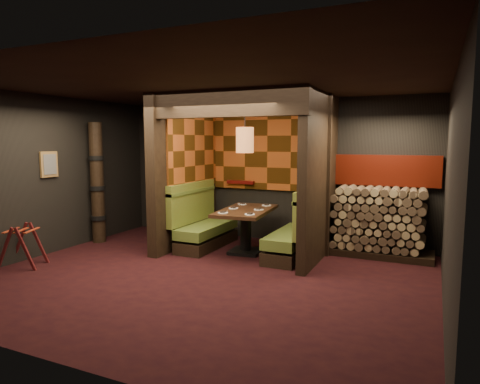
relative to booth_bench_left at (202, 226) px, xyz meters
name	(u,v)px	position (x,y,z in m)	size (l,w,h in m)	color
floor	(204,278)	(0.96, -1.65, -0.41)	(6.50, 5.50, 0.02)	black
ceiling	(202,83)	(0.96, -1.65, 2.46)	(6.50, 5.50, 0.02)	black
wall_back	(270,171)	(0.96, 1.11, 1.02)	(6.50, 0.02, 2.85)	black
wall_front	(48,211)	(0.96, -4.41, 1.02)	(6.50, 0.02, 2.85)	black
wall_left	(43,175)	(-2.30, -1.65, 1.02)	(0.02, 5.50, 2.85)	black
wall_right	(451,195)	(4.22, -1.65, 1.02)	(0.02, 5.50, 2.85)	black
partition_left	(184,173)	(-0.39, 0.00, 1.02)	(0.20, 2.20, 2.85)	black
partition_right	(319,177)	(2.26, 0.05, 1.02)	(0.15, 2.10, 2.85)	black
header_beam	(223,103)	(0.94, -0.95, 2.23)	(2.85, 0.18, 0.44)	black
tapa_back_panel	(268,152)	(0.94, 1.06, 1.42)	(2.40, 0.06, 1.55)	#9F4718
tapa_side_panel	(194,150)	(-0.27, 0.17, 1.45)	(0.04, 1.85, 1.45)	#9F4718
lacquer_shelf	(241,182)	(0.36, 1.00, 0.78)	(0.60, 0.12, 0.07)	#4F0A08
booth_bench_left	(202,226)	(0.00, 0.00, 0.00)	(0.68, 1.60, 1.14)	black
booth_bench_right	(297,235)	(1.89, 0.00, 0.00)	(0.68, 1.60, 1.14)	black
dining_table	(246,222)	(0.97, -0.10, 0.17)	(0.98, 1.61, 0.81)	black
place_settings	(246,209)	(0.97, -0.10, 0.42)	(0.77, 1.27, 0.03)	white
pendant_lamp	(245,140)	(0.97, -0.15, 1.65)	(0.32, 0.32, 1.02)	#AD6433
framed_picture	(49,164)	(-2.25, -1.55, 1.22)	(0.05, 0.36, 0.46)	olive
luggage_rack	(22,244)	(-2.01, -2.38, -0.03)	(0.80, 0.70, 0.74)	#471213
totem_column	(97,184)	(-2.09, -0.55, 0.79)	(0.31, 0.31, 2.40)	black
firewood_stack	(383,222)	(3.25, 0.70, 0.21)	(1.73, 0.70, 1.22)	black
mosaic_header	(387,171)	(3.25, 1.03, 1.10)	(1.83, 0.10, 0.56)	maroon
bay_front_post	(328,176)	(2.35, 0.31, 1.02)	(0.08, 0.08, 2.85)	black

